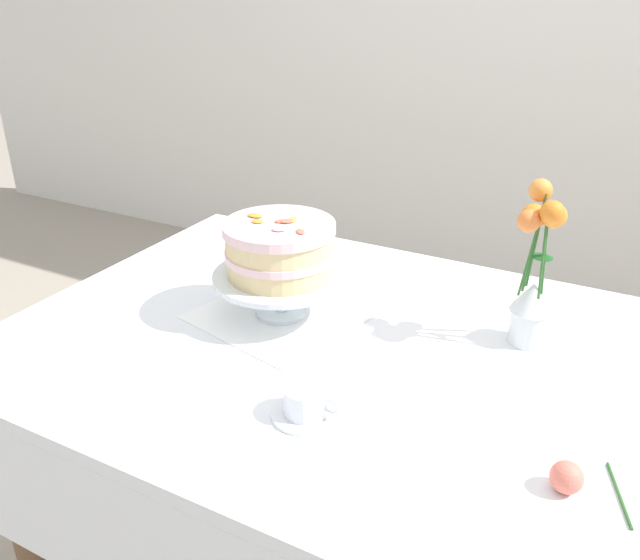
# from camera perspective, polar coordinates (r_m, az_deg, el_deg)

# --- Properties ---
(dining_table) EXTENTS (1.40, 1.00, 0.74)m
(dining_table) POSITION_cam_1_polar(r_m,az_deg,el_deg) (1.36, 1.94, -9.37)
(dining_table) COLOR white
(dining_table) RESTS_ON ground
(linen_napkin) EXTENTS (0.38, 0.38, 0.00)m
(linen_napkin) POSITION_cam_1_polar(r_m,az_deg,el_deg) (1.44, -3.38, -2.99)
(linen_napkin) COLOR white
(linen_napkin) RESTS_ON dining_table
(cake_stand) EXTENTS (0.29, 0.29, 0.10)m
(cake_stand) POSITION_cam_1_polar(r_m,az_deg,el_deg) (1.40, -3.46, -0.05)
(cake_stand) COLOR silver
(cake_stand) RESTS_ON linen_napkin
(layer_cake) EXTENTS (0.24, 0.24, 0.12)m
(layer_cake) POSITION_cam_1_polar(r_m,az_deg,el_deg) (1.37, -3.55, 2.78)
(layer_cake) COLOR beige
(layer_cake) RESTS_ON cake_stand
(flower_vase) EXTENTS (0.09, 0.10, 0.33)m
(flower_vase) POSITION_cam_1_polar(r_m,az_deg,el_deg) (1.33, 18.26, 0.47)
(flower_vase) COLOR silver
(flower_vase) RESTS_ON dining_table
(teacup) EXTENTS (0.12, 0.12, 0.06)m
(teacup) POSITION_cam_1_polar(r_m,az_deg,el_deg) (1.12, -1.20, -10.67)
(teacup) COLOR white
(teacup) RESTS_ON dining_table
(fallen_rose) EXTENTS (0.12, 0.13, 0.05)m
(fallen_rose) POSITION_cam_1_polar(r_m,az_deg,el_deg) (1.05, 20.82, -15.82)
(fallen_rose) COLOR #2D6028
(fallen_rose) RESTS_ON dining_table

